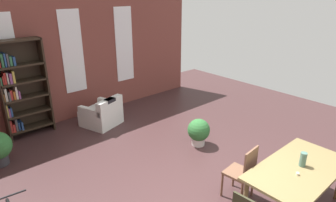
% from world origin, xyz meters
% --- Properties ---
extents(ground_plane, '(11.78, 11.78, 0.00)m').
position_xyz_m(ground_plane, '(0.00, 0.00, 0.00)').
color(ground_plane, '#3F2728').
extents(back_wall_brick, '(7.56, 0.12, 3.18)m').
position_xyz_m(back_wall_brick, '(0.00, 4.59, 1.59)').
color(back_wall_brick, brown).
rests_on(back_wall_brick, ground).
extents(window_pane_0, '(0.55, 0.02, 2.06)m').
position_xyz_m(window_pane_0, '(-1.53, 4.52, 1.75)').
color(window_pane_0, white).
extents(window_pane_1, '(0.55, 0.02, 2.06)m').
position_xyz_m(window_pane_1, '(0.00, 4.52, 1.75)').
color(window_pane_1, white).
extents(window_pane_2, '(0.55, 0.02, 2.06)m').
position_xyz_m(window_pane_2, '(1.53, 4.52, 1.75)').
color(window_pane_2, white).
extents(dining_table, '(1.76, 0.93, 0.75)m').
position_xyz_m(dining_table, '(0.89, -1.01, 0.67)').
color(dining_table, olive).
rests_on(dining_table, ground).
extents(vase_on_table, '(0.10, 0.10, 0.22)m').
position_xyz_m(vase_on_table, '(0.98, -1.01, 0.87)').
color(vase_on_table, '#4C7266').
rests_on(vase_on_table, dining_table).
extents(tealight_candle_0, '(0.04, 0.04, 0.04)m').
position_xyz_m(tealight_candle_0, '(0.70, -1.08, 0.77)').
color(tealight_candle_0, silver).
rests_on(tealight_candle_0, dining_table).
extents(dining_chair_far_left, '(0.44, 0.44, 0.95)m').
position_xyz_m(dining_chair_far_left, '(0.51, -0.32, 0.51)').
color(dining_chair_far_left, brown).
rests_on(dining_chair_far_left, ground).
extents(bookshelf_tall, '(1.00, 0.34, 2.23)m').
position_xyz_m(bookshelf_tall, '(-1.39, 4.33, 1.13)').
color(bookshelf_tall, '#2D2319').
rests_on(bookshelf_tall, ground).
extents(armchair_white, '(1.01, 1.01, 0.75)m').
position_xyz_m(armchair_white, '(0.20, 3.64, 0.28)').
color(armchair_white, silver).
rests_on(armchair_white, ground).
extents(potted_plant_by_shelf, '(0.49, 0.49, 0.61)m').
position_xyz_m(potted_plant_by_shelf, '(1.26, 1.34, 0.33)').
color(potted_plant_by_shelf, silver).
rests_on(potted_plant_by_shelf, ground).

